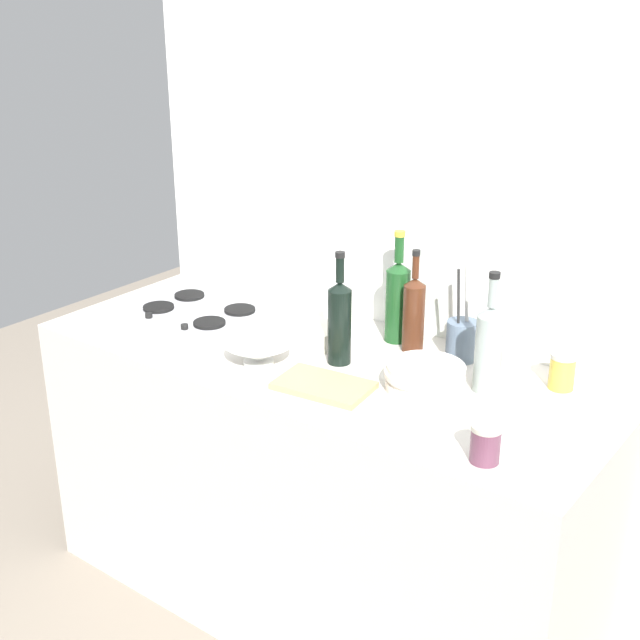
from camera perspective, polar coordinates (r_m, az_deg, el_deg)
name	(u,v)px	position (r m, az deg, el deg)	size (l,w,h in m)	color
ground_plane	(320,598)	(3.03, 0.00, -18.24)	(6.00, 6.00, 0.00)	gray
counter_block	(320,485)	(2.76, 0.00, -11.06)	(1.80, 0.70, 0.90)	beige
backsplash_panel	(391,220)	(2.73, 4.82, 6.71)	(1.90, 0.06, 2.48)	white
stovetop_hob	(199,313)	(2.88, -8.14, 0.49)	(0.47, 0.32, 0.04)	#B2B2B7
plate_stack	(425,378)	(2.35, 7.07, -3.91)	(0.22, 0.22, 0.07)	silver
wine_bottle_leftmost	(414,313)	(2.56, 6.33, 0.49)	(0.07, 0.07, 0.32)	#472314
wine_bottle_mid_left	(397,299)	(2.63, 5.24, 1.43)	(0.08, 0.08, 0.35)	#19471E
wine_bottle_mid_right	(339,320)	(2.46, 1.32, -0.02)	(0.07, 0.07, 0.34)	black
wine_bottle_rightmost	(489,346)	(2.34, 11.30, -1.75)	(0.08, 0.08, 0.34)	gray
mixing_bowl	(258,352)	(2.50, -4.17, -2.17)	(0.20, 0.20, 0.07)	white
butter_dish	(319,334)	(2.64, -0.08, -0.93)	(0.16, 0.10, 0.06)	silver
utensil_crock	(462,339)	(2.54, 9.53, -1.28)	(0.09, 0.09, 0.30)	slate
condiment_jar_front	(562,371)	(2.43, 15.99, -3.31)	(0.07, 0.07, 0.10)	gold
condiment_jar_rear	(485,443)	(2.03, 11.07, -8.12)	(0.07, 0.07, 0.10)	#66384C
cutting_board	(324,386)	(2.35, 0.25, -4.43)	(0.26, 0.16, 0.02)	tan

